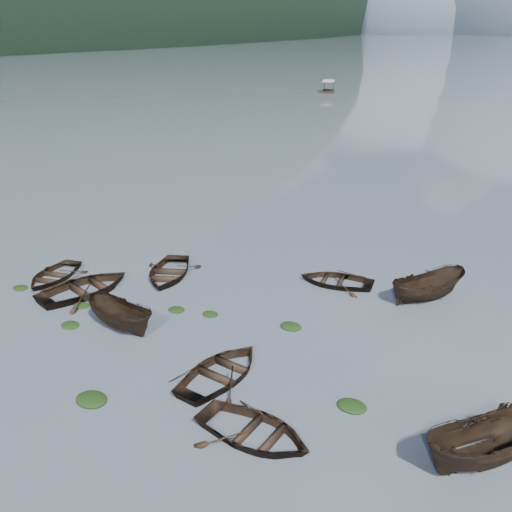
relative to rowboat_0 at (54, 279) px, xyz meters
The scene contains 20 objects.
ground_plane 12.69m from the rowboat_0, 34.13° to the right, with size 2400.00×2400.00×0.00m, color #4E5661.
haze_mtn_a 927.09m from the rowboat_0, 105.61° to the left, with size 520.00×520.00×280.00m, color #475666.
rowboat_0 is the anchor object (origin of this frame).
rowboat_1 2.99m from the rowboat_0, ahead, with size 3.64×5.10×1.06m, color black.
rowboat_2 7.60m from the rowboat_0, 15.31° to the right, with size 1.57×4.17×1.61m, color black.
rowboat_3 13.99m from the rowboat_0, 11.65° to the right, with size 3.20×4.48×0.93m, color black.
rowboat_4 17.57m from the rowboat_0, 17.21° to the right, with size 3.13×4.38×0.91m, color black.
rowboat_5 23.92m from the rowboat_0, ahead, with size 1.77×4.71×1.82m, color black.
rowboat_6 6.48m from the rowboat_0, 35.06° to the left, with size 3.28×4.59×0.95m, color black.
rowboat_7 15.95m from the rowboat_0, 29.79° to the left, with size 2.92×4.09×0.85m, color black.
rowboat_8 20.61m from the rowboat_0, 25.16° to the left, with size 1.69×4.48×1.73m, color black.
weed_clump_0 6.01m from the rowboat_0, 32.35° to the right, with size 0.95×0.78×0.21m, color black.
weed_clump_1 4.24m from the rowboat_0, 20.94° to the right, with size 0.88×0.71×0.19m, color black.
weed_clump_2 12.41m from the rowboat_0, 33.12° to the right, with size 1.31×1.05×0.28m, color black.
weed_clump_3 10.17m from the rowboat_0, ahead, with size 0.83×0.70×0.18m, color black.
weed_clump_4 19.09m from the rowboat_0, ahead, with size 1.17×0.92×0.24m, color black.
weed_clump_5 1.91m from the rowboat_0, 104.92° to the right, with size 0.89×0.72×0.19m, color black.
weed_clump_6 8.39m from the rowboat_0, ahead, with size 0.88×0.74×0.18m, color black.
weed_clump_7 14.28m from the rowboat_0, ahead, with size 1.06×0.85×0.23m, color black.
pontoon_left 96.08m from the rowboat_0, 106.37° to the left, with size 2.39×5.74×2.20m, color black, non-canonical shape.
Camera 1 is at (14.92, -11.59, 13.50)m, focal length 40.00 mm.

